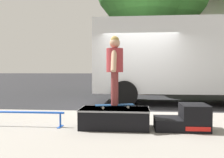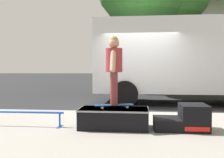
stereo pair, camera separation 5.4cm
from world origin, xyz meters
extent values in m
plane|color=black|center=(0.00, 0.00, 0.00)|extent=(140.00, 140.00, 0.00)
cube|color=gray|center=(0.00, -3.00, 0.06)|extent=(50.00, 5.00, 0.12)
cube|color=black|center=(-0.55, -2.51, 0.32)|extent=(1.34, 0.71, 0.39)
cube|color=gray|center=(-0.55, -2.51, 0.50)|extent=(1.36, 0.73, 0.03)
cube|color=black|center=(0.48, -2.51, 0.23)|extent=(0.50, 0.66, 0.22)
cube|color=black|center=(0.98, -2.51, 0.37)|extent=(0.50, 0.66, 0.49)
cube|color=red|center=(0.98, -2.84, 0.21)|extent=(0.44, 0.01, 0.08)
cylinder|color=blue|center=(-2.38, -2.53, 0.41)|extent=(1.62, 0.04, 0.04)
cylinder|color=blue|center=(-1.65, -2.53, 0.26)|extent=(0.04, 0.04, 0.29)
cube|color=blue|center=(-1.65, -2.53, 0.13)|extent=(0.06, 0.28, 0.01)
cube|color=navy|center=(-0.55, -2.46, 0.57)|extent=(0.81, 0.40, 0.02)
cylinder|color=silver|center=(-0.34, -2.31, 0.54)|extent=(0.06, 0.04, 0.05)
cylinder|color=silver|center=(-0.29, -2.48, 0.54)|extent=(0.06, 0.04, 0.05)
cylinder|color=silver|center=(-0.82, -2.44, 0.54)|extent=(0.06, 0.04, 0.05)
cylinder|color=silver|center=(-0.77, -2.61, 0.54)|extent=(0.06, 0.04, 0.05)
cylinder|color=brown|center=(-0.55, -2.38, 0.90)|extent=(0.13, 0.13, 0.65)
cylinder|color=brown|center=(-0.55, -2.54, 0.90)|extent=(0.13, 0.13, 0.65)
cylinder|color=#A53338|center=(-0.55, -2.46, 1.46)|extent=(0.33, 0.33, 0.47)
cylinder|color=tan|center=(-0.55, -2.25, 1.45)|extent=(0.10, 0.29, 0.45)
cylinder|color=tan|center=(-0.55, -2.67, 1.45)|extent=(0.10, 0.29, 0.45)
sphere|color=tan|center=(-0.55, -2.46, 1.80)|extent=(0.21, 0.21, 0.21)
sphere|color=tan|center=(-0.55, -2.46, 1.86)|extent=(0.17, 0.17, 0.17)
cube|color=white|center=(0.87, 2.20, 1.75)|extent=(5.00, 2.35, 2.60)
cylinder|color=black|center=(-0.53, 3.38, 0.45)|extent=(0.90, 0.28, 0.90)
cylinder|color=black|center=(-0.53, 1.03, 0.45)|extent=(0.90, 0.28, 0.90)
cylinder|color=brown|center=(0.32, 5.65, 2.09)|extent=(0.56, 0.56, 4.19)
cube|color=silver|center=(5.07, 13.52, 3.00)|extent=(9.00, 7.50, 6.00)
cube|color=#B2ADA3|center=(5.07, 9.52, 1.40)|extent=(9.00, 0.50, 2.80)
camera|label=1|loc=(-0.12, -7.50, 1.29)|focal=40.83mm
camera|label=2|loc=(-0.06, -7.50, 1.29)|focal=40.83mm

